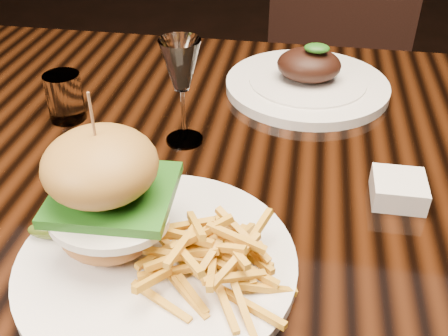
% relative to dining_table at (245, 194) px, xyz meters
% --- Properties ---
extents(dining_table, '(1.60, 0.90, 0.75)m').
position_rel_dining_table_xyz_m(dining_table, '(0.00, 0.00, 0.00)').
color(dining_table, black).
rests_on(dining_table, ground).
extents(burger_plate, '(0.32, 0.32, 0.21)m').
position_rel_dining_table_xyz_m(burger_plate, '(-0.08, -0.24, 0.13)').
color(burger_plate, silver).
rests_on(burger_plate, dining_table).
extents(ramekin, '(0.08, 0.08, 0.03)m').
position_rel_dining_table_xyz_m(ramekin, '(0.22, -0.07, 0.09)').
color(ramekin, silver).
rests_on(ramekin, dining_table).
extents(wine_glass, '(0.06, 0.06, 0.17)m').
position_rel_dining_table_xyz_m(wine_glass, '(-0.10, 0.02, 0.20)').
color(wine_glass, white).
rests_on(wine_glass, dining_table).
extents(water_tumbler, '(0.06, 0.06, 0.08)m').
position_rel_dining_table_xyz_m(water_tumbler, '(-0.31, 0.06, 0.12)').
color(water_tumbler, white).
rests_on(water_tumbler, dining_table).
extents(far_dish, '(0.30, 0.30, 0.10)m').
position_rel_dining_table_xyz_m(far_dish, '(0.08, 0.23, 0.09)').
color(far_dish, silver).
rests_on(far_dish, dining_table).
extents(chair_far, '(0.54, 0.54, 0.95)m').
position_rel_dining_table_xyz_m(chair_far, '(0.16, 0.89, -0.13)').
color(chair_far, black).
rests_on(chair_far, ground).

